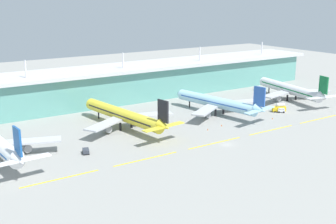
# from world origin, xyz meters

# --- Properties ---
(ground_plane) EXTENTS (600.00, 600.00, 0.00)m
(ground_plane) POSITION_xyz_m (0.00, 0.00, 0.00)
(ground_plane) COLOR gray
(terminal_building) EXTENTS (288.00, 34.00, 29.19)m
(terminal_building) POSITION_xyz_m (-0.00, 98.29, 10.30)
(terminal_building) COLOR #5B9E93
(terminal_building) RESTS_ON ground
(airliner_near_middle) EXTENTS (48.39, 66.55, 18.90)m
(airliner_near_middle) POSITION_xyz_m (-25.19, 44.71, 6.45)
(airliner_near_middle) COLOR yellow
(airliner_near_middle) RESTS_ON ground
(airliner_far_middle) EXTENTS (48.17, 61.57, 18.90)m
(airliner_far_middle) POSITION_xyz_m (27.88, 39.96, 6.45)
(airliner_far_middle) COLOR #9ED1EA
(airliner_far_middle) RESTS_ON ground
(airliner_farthest) EXTENTS (47.99, 63.17, 18.90)m
(airliner_farthest) POSITION_xyz_m (86.26, 41.89, 6.45)
(airliner_farthest) COLOR silver
(airliner_farthest) RESTS_ON ground
(taxiway_stripe_west) EXTENTS (28.00, 0.70, 0.04)m
(taxiway_stripe_west) POSITION_xyz_m (-71.00, 4.41, 0.02)
(taxiway_stripe_west) COLOR yellow
(taxiway_stripe_west) RESTS_ON ground
(taxiway_stripe_mid_west) EXTENTS (28.00, 0.70, 0.04)m
(taxiway_stripe_mid_west) POSITION_xyz_m (-37.00, 4.41, 0.02)
(taxiway_stripe_mid_west) COLOR yellow
(taxiway_stripe_mid_west) RESTS_ON ground
(taxiway_stripe_centre) EXTENTS (28.00, 0.70, 0.04)m
(taxiway_stripe_centre) POSITION_xyz_m (-3.00, 4.41, 0.02)
(taxiway_stripe_centre) COLOR yellow
(taxiway_stripe_centre) RESTS_ON ground
(taxiway_stripe_mid_east) EXTENTS (28.00, 0.70, 0.04)m
(taxiway_stripe_mid_east) POSITION_xyz_m (31.00, 4.41, 0.02)
(taxiway_stripe_mid_east) COLOR yellow
(taxiway_stripe_mid_east) RESTS_ON ground
(taxiway_stripe_east) EXTENTS (28.00, 0.70, 0.04)m
(taxiway_stripe_east) POSITION_xyz_m (65.00, 4.41, 0.02)
(taxiway_stripe_east) COLOR yellow
(taxiway_stripe_east) RESTS_ON ground
(baggage_cart) EXTENTS (3.92, 3.69, 2.48)m
(baggage_cart) POSITION_xyz_m (59.03, 23.97, 1.26)
(baggage_cart) COLOR silver
(baggage_cart) RESTS_ON ground
(fuel_truck) EXTENTS (7.56, 5.76, 4.95)m
(fuel_truck) POSITION_xyz_m (59.43, 25.79, 2.26)
(fuel_truck) COLOR gold
(fuel_truck) RESTS_ON ground
(pushback_tug) EXTENTS (3.64, 4.93, 1.85)m
(pushback_tug) POSITION_xyz_m (-53.91, 22.77, 1.10)
(pushback_tug) COLOR #333842
(pushback_tug) RESTS_ON ground
(safety_cone_left_wingtip) EXTENTS (0.56, 0.56, 0.70)m
(safety_cone_left_wingtip) POSITION_xyz_m (15.91, 22.37, 0.35)
(safety_cone_left_wingtip) COLOR orange
(safety_cone_left_wingtip) RESTS_ON ground
(safety_cone_nose_front) EXTENTS (0.56, 0.56, 0.70)m
(safety_cone_nose_front) POSITION_xyz_m (45.66, 17.59, 0.35)
(safety_cone_nose_front) COLOR orange
(safety_cone_nose_front) RESTS_ON ground
(safety_cone_right_wingtip) EXTENTS (0.56, 0.56, 0.70)m
(safety_cone_right_wingtip) POSITION_xyz_m (6.16, 20.79, 0.35)
(safety_cone_right_wingtip) COLOR orange
(safety_cone_right_wingtip) RESTS_ON ground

